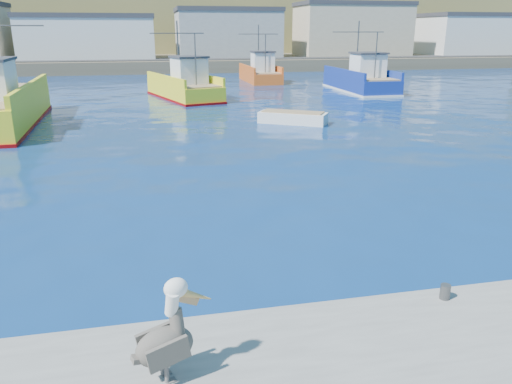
# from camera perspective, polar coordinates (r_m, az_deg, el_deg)

# --- Properties ---
(ground) EXTENTS (260.00, 260.00, 0.00)m
(ground) POSITION_cam_1_polar(r_m,az_deg,el_deg) (12.62, 0.24, -7.92)
(ground) COLOR #071E56
(ground) RESTS_ON ground
(dock_bollards) EXTENTS (36.20, 0.20, 0.30)m
(dock_bollards) POSITION_cam_1_polar(r_m,az_deg,el_deg) (9.60, 8.33, -12.70)
(dock_bollards) COLOR #4C4C4C
(dock_bollards) RESTS_ON dock
(far_shore) EXTENTS (200.00, 81.00, 24.00)m
(far_shore) POSITION_cam_1_polar(r_m,az_deg,el_deg) (120.36, -11.69, 19.31)
(far_shore) COLOR brown
(far_shore) RESTS_ON ground
(trawler_yellow_b) EXTENTS (6.07, 10.55, 6.35)m
(trawler_yellow_b) POSITION_cam_1_polar(r_m,az_deg,el_deg) (43.29, -8.14, 11.81)
(trawler_yellow_b) COLOR yellow
(trawler_yellow_b) RESTS_ON ground
(trawler_blue) EXTENTS (5.11, 10.66, 6.43)m
(trawler_blue) POSITION_cam_1_polar(r_m,az_deg,el_deg) (49.23, 11.92, 12.38)
(trawler_blue) COLOR navy
(trawler_blue) RESTS_ON ground
(boat_orange) EXTENTS (4.47, 8.52, 6.11)m
(boat_orange) POSITION_cam_1_polar(r_m,az_deg,el_deg) (57.11, 0.53, 13.51)
(boat_orange) COLOR #D4551A
(boat_orange) RESTS_ON ground
(skiff_mid) EXTENTS (4.30, 3.44, 0.91)m
(skiff_mid) POSITION_cam_1_polar(r_m,az_deg,el_deg) (31.35, 4.22, 8.36)
(skiff_mid) COLOR silver
(skiff_mid) RESTS_ON ground
(pelican) EXTENTS (1.30, 0.77, 1.62)m
(pelican) POSITION_cam_1_polar(r_m,az_deg,el_deg) (7.79, -10.11, -16.08)
(pelican) COLOR #595451
(pelican) RESTS_ON dock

